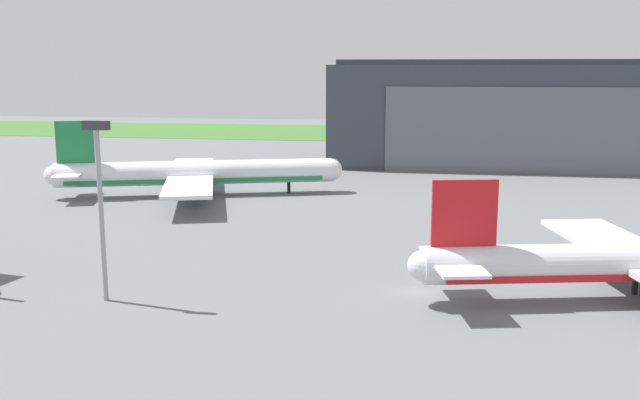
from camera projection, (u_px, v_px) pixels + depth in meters
ground_plane at (418, 292)px, 65.42m from camera, size 440.00×440.00×0.00m
grass_field_strip at (432, 134)px, 223.76m from camera, size 440.00×56.00×0.08m
maintenance_hangar at (569, 114)px, 152.59m from camera, size 101.20×37.42×22.47m
airliner_far_left at (196, 174)px, 114.70m from camera, size 45.96×41.34×12.42m
apron_light_mast at (100, 195)px, 61.43m from camera, size 2.40×0.50×16.12m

